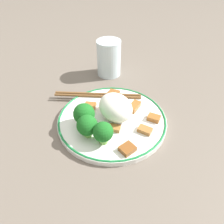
# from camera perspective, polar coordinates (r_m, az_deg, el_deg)

# --- Properties ---
(ground_plane) EXTENTS (3.00, 3.00, 0.00)m
(ground_plane) POSITION_cam_1_polar(r_m,az_deg,el_deg) (0.54, -0.00, -2.68)
(ground_plane) COLOR #665B51
(plate) EXTENTS (0.26, 0.26, 0.02)m
(plate) POSITION_cam_1_polar(r_m,az_deg,el_deg) (0.53, -0.00, -2.02)
(plate) COLOR white
(plate) RESTS_ON ground_plane
(rice_mound) EXTENTS (0.09, 0.07, 0.06)m
(rice_mound) POSITION_cam_1_polar(r_m,az_deg,el_deg) (0.51, 1.04, 1.13)
(rice_mound) COLOR white
(rice_mound) RESTS_ON plate
(broccoli_back_left) EXTENTS (0.05, 0.05, 0.06)m
(broccoli_back_left) POSITION_cam_1_polar(r_m,az_deg,el_deg) (0.50, -7.31, -0.53)
(broccoli_back_left) COLOR #72AD4C
(broccoli_back_left) RESTS_ON plate
(broccoli_back_center) EXTENTS (0.05, 0.05, 0.05)m
(broccoli_back_center) POSITION_cam_1_polar(r_m,az_deg,el_deg) (0.47, -6.50, -3.56)
(broccoli_back_center) COLOR #72AD4C
(broccoli_back_center) RESTS_ON plate
(broccoli_back_right) EXTENTS (0.04, 0.04, 0.05)m
(broccoli_back_right) POSITION_cam_1_polar(r_m,az_deg,el_deg) (0.45, -2.35, -5.32)
(broccoli_back_right) COLOR #72AD4C
(broccoli_back_right) RESTS_ON plate
(meat_near_front) EXTENTS (0.02, 0.03, 0.01)m
(meat_near_front) POSITION_cam_1_polar(r_m,az_deg,el_deg) (0.56, -0.37, 2.29)
(meat_near_front) COLOR brown
(meat_near_front) RESTS_ON plate
(meat_near_left) EXTENTS (0.03, 0.03, 0.01)m
(meat_near_left) POSITION_cam_1_polar(r_m,az_deg,el_deg) (0.46, 4.05, -9.57)
(meat_near_left) COLOR brown
(meat_near_left) RESTS_ON plate
(meat_near_right) EXTENTS (0.04, 0.03, 0.01)m
(meat_near_right) POSITION_cam_1_polar(r_m,az_deg,el_deg) (0.53, 10.86, -1.54)
(meat_near_right) COLOR #995B28
(meat_near_right) RESTS_ON plate
(meat_near_back) EXTENTS (0.04, 0.04, 0.01)m
(meat_near_back) POSITION_cam_1_polar(r_m,az_deg,el_deg) (0.55, 6.08, 1.21)
(meat_near_back) COLOR #995B28
(meat_near_back) RESTS_ON plate
(meat_on_rice_edge) EXTENTS (0.05, 0.05, 0.01)m
(meat_on_rice_edge) POSITION_cam_1_polar(r_m,az_deg,el_deg) (0.56, -5.86, 1.15)
(meat_on_rice_edge) COLOR #995B28
(meat_on_rice_edge) RESTS_ON plate
(meat_mid_left) EXTENTS (0.04, 0.03, 0.01)m
(meat_mid_left) POSITION_cam_1_polar(r_m,az_deg,el_deg) (0.50, 8.60, -4.65)
(meat_mid_left) COLOR #9E6633
(meat_mid_left) RESTS_ON plate
(meat_mid_right) EXTENTS (0.04, 0.04, 0.01)m
(meat_mid_right) POSITION_cam_1_polar(r_m,az_deg,el_deg) (0.60, 0.37, 4.85)
(meat_mid_right) COLOR brown
(meat_mid_right) RESTS_ON plate
(meat_far_scatter) EXTENTS (0.03, 0.03, 0.01)m
(meat_far_scatter) POSITION_cam_1_polar(r_m,az_deg,el_deg) (0.50, 0.73, -4.20)
(meat_far_scatter) COLOR #9E6633
(meat_far_scatter) RESTS_ON plate
(chopsticks) EXTENTS (0.15, 0.20, 0.01)m
(chopsticks) POSITION_cam_1_polar(r_m,az_deg,el_deg) (0.60, -3.76, 4.45)
(chopsticks) COLOR brown
(chopsticks) RESTS_ON plate
(drinking_glass) EXTENTS (0.07, 0.07, 0.11)m
(drinking_glass) POSITION_cam_1_polar(r_m,az_deg,el_deg) (0.70, -0.83, 13.90)
(drinking_glass) COLOR silver
(drinking_glass) RESTS_ON ground_plane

